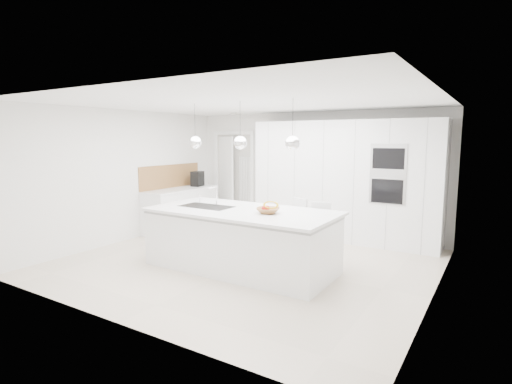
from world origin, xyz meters
The scene contains 26 objects.
floor centered at (0.00, 0.00, 0.00)m, with size 5.50×5.50×0.00m, color beige.
wall_back centered at (0.00, 2.50, 1.25)m, with size 5.50×5.50×0.00m, color white.
wall_left centered at (-2.75, 0.00, 1.25)m, with size 5.00×5.00×0.00m, color white.
ceiling centered at (0.00, 0.00, 2.50)m, with size 5.50×5.50×0.00m, color white.
tall_cabinets centered at (0.80, 2.20, 1.15)m, with size 3.60×0.60×2.30m, color white.
oven_stack centered at (1.70, 1.89, 1.35)m, with size 0.62×0.04×1.05m, color #A5A5A8, non-canonical shape.
doorway_frame centered at (-1.95, 2.47, 1.02)m, with size 1.11×0.08×2.13m, color white, non-canonical shape.
hallway_door centered at (-2.20, 2.42, 1.00)m, with size 0.82×0.04×2.00m, color white.
radiator centered at (-1.63, 2.46, 0.85)m, with size 0.32×0.04×1.40m, color white, non-canonical shape.
left_base_cabinets centered at (-2.45, 1.20, 0.43)m, with size 0.60×1.80×0.86m, color white.
left_worktop centered at (-2.45, 1.20, 0.88)m, with size 0.62×1.82×0.04m, color white.
oak_backsplash centered at (-2.74, 1.20, 1.15)m, with size 0.02×1.80×0.50m, color olive.
island_base centered at (0.10, -0.30, 0.43)m, with size 2.80×1.20×0.86m, color white.
island_worktop centered at (0.10, -0.25, 0.88)m, with size 2.84×1.40×0.04m, color white.
island_sink centered at (-0.55, -0.30, 0.82)m, with size 0.84×0.44×0.18m, color #3F3F42, non-canonical shape.
island_tap centered at (-0.50, -0.10, 1.05)m, with size 0.02×0.02×0.30m, color white.
pendant_left centered at (-0.75, -0.30, 1.90)m, with size 0.20×0.20×0.20m, color white.
pendant_mid centered at (0.10, -0.30, 1.90)m, with size 0.20×0.20×0.20m, color white.
pendant_right centered at (0.95, -0.30, 1.90)m, with size 0.20×0.20×0.20m, color white.
fruit_bowl centered at (0.57, -0.29, 0.94)m, with size 0.33×0.33×0.08m, color olive.
espresso_machine centered at (-2.43, 1.73, 1.07)m, with size 0.20×0.31×0.33m, color black.
bar_stool_left centered at (0.55, 0.70, 0.48)m, with size 0.32×0.44×0.96m, color white, non-canonical shape.
bar_stool_right centered at (1.01, 0.49, 0.48)m, with size 0.32×0.44×0.97m, color white, non-canonical shape.
apple_a centered at (0.52, -0.31, 0.97)m, with size 0.08×0.08×0.08m, color red.
apple_b centered at (0.53, -0.26, 0.97)m, with size 0.08×0.08×0.08m, color red.
banana_bunch centered at (0.61, -0.28, 1.02)m, with size 0.23×0.23×0.03m, color yellow.
Camera 1 is at (3.38, -5.16, 1.97)m, focal length 28.00 mm.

